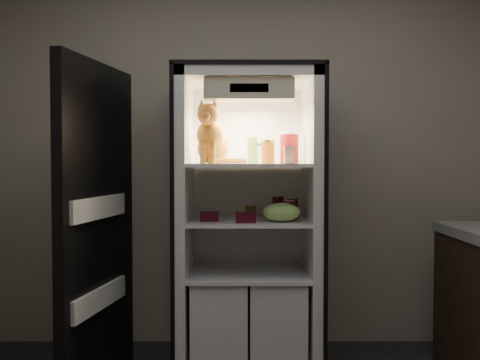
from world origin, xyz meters
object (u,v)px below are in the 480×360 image
(pepper_jar, at_px, (289,148))
(soda_can_b, at_px, (293,208))
(refrigerator, at_px, (248,241))
(soda_can_c, at_px, (289,211))
(condiment_jar, at_px, (250,211))
(berry_box_right, at_px, (246,217))
(cream_carton, at_px, (289,155))
(soda_can_a, at_px, (278,206))
(grape_bag, at_px, (281,212))
(salsa_jar, at_px, (268,152))
(parmesan_shaker, at_px, (252,150))
(tabby_cat, at_px, (212,140))
(berry_box_left, at_px, (209,216))
(mayo_tub, at_px, (261,153))

(pepper_jar, distance_m, soda_can_b, 0.39)
(refrigerator, height_order, soda_can_b, refrigerator)
(soda_can_c, relative_size, condiment_jar, 1.25)
(berry_box_right, bearing_deg, soda_can_c, 16.27)
(refrigerator, relative_size, soda_can_b, 14.37)
(cream_carton, xyz_separation_m, soda_can_a, (-0.04, 0.33, -0.33))
(pepper_jar, height_order, grape_bag, pepper_jar)
(salsa_jar, bearing_deg, condiment_jar, 167.74)
(refrigerator, relative_size, parmesan_shaker, 11.22)
(parmesan_shaker, height_order, berry_box_right, parmesan_shaker)
(refrigerator, relative_size, condiment_jar, 19.00)
(soda_can_a, bearing_deg, tabby_cat, -152.13)
(soda_can_b, bearing_deg, berry_box_right, -145.69)
(cream_carton, bearing_deg, soda_can_c, 84.19)
(berry_box_right, bearing_deg, berry_box_left, 161.94)
(soda_can_b, height_order, grape_bag, soda_can_b)
(mayo_tub, relative_size, soda_can_a, 0.93)
(soda_can_b, relative_size, grape_bag, 0.58)
(refrigerator, xyz_separation_m, soda_can_c, (0.25, -0.15, 0.21))
(parmesan_shaker, height_order, soda_can_a, parmesan_shaker)
(soda_can_c, height_order, berry_box_right, soda_can_c)
(tabby_cat, bearing_deg, condiment_jar, 28.71)
(cream_carton, distance_m, soda_can_b, 0.41)
(grape_bag, height_order, berry_box_left, grape_bag)
(refrigerator, height_order, pepper_jar, refrigerator)
(parmesan_shaker, distance_m, soda_can_c, 0.47)
(refrigerator, distance_m, soda_can_b, 0.36)
(refrigerator, relative_size, cream_carton, 17.76)
(parmesan_shaker, bearing_deg, berry_box_left, -145.18)
(cream_carton, bearing_deg, parmesan_shaker, 126.59)
(refrigerator, xyz_separation_m, soda_can_b, (0.28, -0.02, 0.21))
(soda_can_b, relative_size, berry_box_left, 1.22)
(mayo_tub, distance_m, berry_box_right, 0.49)
(pepper_jar, distance_m, soda_can_a, 0.39)
(refrigerator, bearing_deg, tabby_cat, -147.13)
(soda_can_b, relative_size, soda_can_c, 1.06)
(cream_carton, distance_m, berry_box_left, 0.62)
(condiment_jar, bearing_deg, berry_box_left, -158.17)
(refrigerator, height_order, soda_can_c, refrigerator)
(soda_can_a, relative_size, soda_can_c, 1.12)
(soda_can_b, distance_m, condiment_jar, 0.27)
(soda_can_c, distance_m, berry_box_left, 0.49)
(mayo_tub, bearing_deg, salsa_jar, -75.13)
(soda_can_a, bearing_deg, grape_bag, -89.89)
(pepper_jar, relative_size, soda_can_a, 1.45)
(condiment_jar, distance_m, berry_box_right, 0.18)
(salsa_jar, xyz_separation_m, berry_box_left, (-0.36, -0.08, -0.40))
(condiment_jar, xyz_separation_m, berry_box_right, (-0.03, -0.17, -0.02))
(cream_carton, bearing_deg, refrigerator, 133.22)
(pepper_jar, distance_m, berry_box_right, 0.56)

